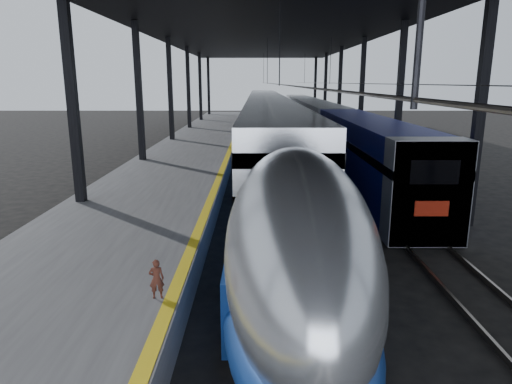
{
  "coord_description": "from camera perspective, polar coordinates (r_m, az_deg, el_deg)",
  "views": [
    {
      "loc": [
        1.16,
        -12.49,
        5.59
      ],
      "look_at": [
        1.13,
        2.36,
        2.0
      ],
      "focal_mm": 32.0,
      "sensor_mm": 36.0,
      "label": 1
    }
  ],
  "objects": [
    {
      "name": "second_train",
      "position": [
        42.55,
        8.07,
        8.48
      ],
      "size": [
        2.71,
        56.05,
        3.74
      ],
      "color": "navy",
      "rests_on": "ground"
    },
    {
      "name": "yellow_strip",
      "position": [
        32.86,
        -3.16,
        5.56
      ],
      "size": [
        0.3,
        80.0,
        0.01
      ],
      "primitive_type": "cube",
      "color": "yellow",
      "rests_on": "platform"
    },
    {
      "name": "canopy",
      "position": [
        32.69,
        1.48,
        19.79
      ],
      "size": [
        18.0,
        75.0,
        9.47
      ],
      "color": "black",
      "rests_on": "ground"
    },
    {
      "name": "rails",
      "position": [
        33.12,
        5.9,
        3.95
      ],
      "size": [
        6.52,
        80.0,
        0.16
      ],
      "color": "slate",
      "rests_on": "ground"
    },
    {
      "name": "child",
      "position": [
        10.27,
        -12.33,
        -10.55
      ],
      "size": [
        0.35,
        0.26,
        0.89
      ],
      "primitive_type": "imported",
      "rotation": [
        0.0,
        0.0,
        3.3
      ],
      "color": "#50251A",
      "rests_on": "platform"
    },
    {
      "name": "platform",
      "position": [
        33.21,
        -8.0,
        4.65
      ],
      "size": [
        6.0,
        80.0,
        1.0
      ],
      "primitive_type": "cube",
      "color": "#4C4C4F",
      "rests_on": "ground"
    },
    {
      "name": "tgv_train",
      "position": [
        36.56,
        1.43,
        8.07
      ],
      "size": [
        3.09,
        65.2,
        4.43
      ],
      "color": "silver",
      "rests_on": "ground"
    },
    {
      "name": "ground",
      "position": [
        13.73,
        -4.83,
        -10.49
      ],
      "size": [
        160.0,
        160.0,
        0.0
      ],
      "primitive_type": "plane",
      "color": "black",
      "rests_on": "ground"
    }
  ]
}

